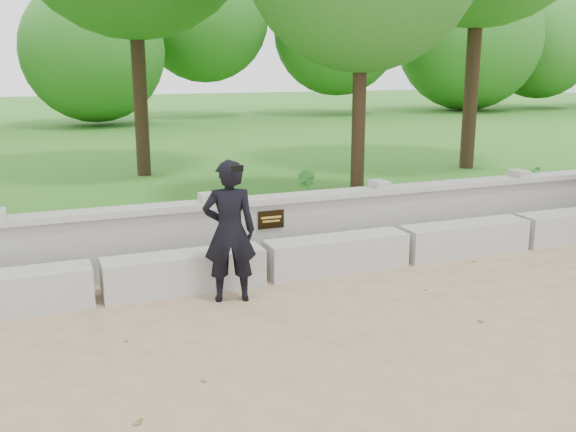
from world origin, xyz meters
name	(u,v)px	position (x,y,z in m)	size (l,w,h in m)	color
ground	(330,339)	(0.00, 0.00, 0.00)	(80.00, 80.00, 0.00)	tan
lawn	(126,150)	(0.00, 14.00, 0.12)	(40.00, 22.00, 0.25)	#246118
concrete_bench	(264,262)	(0.00, 1.90, 0.22)	(11.90, 0.45, 0.45)	#ACA9A2
parapet_wall	(246,230)	(0.00, 2.60, 0.46)	(12.50, 0.35, 0.90)	#A29F99
man_main	(230,231)	(-0.59, 1.39, 0.81)	(0.66, 0.61, 1.62)	black
shrub_b	(306,191)	(1.54, 4.18, 0.59)	(0.37, 0.30, 0.68)	#317828
shrub_c	(545,186)	(5.73, 3.30, 0.55)	(0.53, 0.46, 0.59)	#317828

